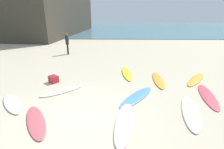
{
  "coord_description": "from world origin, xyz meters",
  "views": [
    {
      "loc": [
        1.15,
        -5.02,
        3.4
      ],
      "look_at": [
        0.99,
        3.6,
        0.3
      ],
      "focal_mm": 27.54,
      "sensor_mm": 36.0,
      "label": 1
    }
  ],
  "objects_px": {
    "surfboard_9": "(196,79)",
    "surfboard_0": "(208,96)",
    "surfboard_4": "(62,91)",
    "surfboard_5": "(125,122)",
    "beach_cooler": "(54,79)",
    "surfboard_3": "(190,112)",
    "surfboard_1": "(158,80)",
    "surfboard_8": "(36,121)",
    "surfboard_6": "(12,103)",
    "beachgoer_near": "(67,43)",
    "surfboard_7": "(127,73)",
    "surfboard_2": "(137,97)"
  },
  "relations": [
    {
      "from": "surfboard_5",
      "to": "surfboard_7",
      "type": "xyz_separation_m",
      "value": [
        0.37,
        4.82,
        -0.0
      ]
    },
    {
      "from": "surfboard_2",
      "to": "beachgoer_near",
      "type": "height_order",
      "value": "beachgoer_near"
    },
    {
      "from": "surfboard_1",
      "to": "surfboard_5",
      "type": "height_order",
      "value": "surfboard_5"
    },
    {
      "from": "surfboard_9",
      "to": "surfboard_0",
      "type": "bearing_deg",
      "value": -61.78
    },
    {
      "from": "surfboard_7",
      "to": "surfboard_9",
      "type": "height_order",
      "value": "surfboard_7"
    },
    {
      "from": "surfboard_4",
      "to": "surfboard_5",
      "type": "xyz_separation_m",
      "value": [
        2.75,
        -2.34,
        0.01
      ]
    },
    {
      "from": "surfboard_4",
      "to": "surfboard_5",
      "type": "height_order",
      "value": "surfboard_5"
    },
    {
      "from": "surfboard_9",
      "to": "surfboard_3",
      "type": "bearing_deg",
      "value": -78.07
    },
    {
      "from": "surfboard_1",
      "to": "surfboard_0",
      "type": "bearing_deg",
      "value": -43.65
    },
    {
      "from": "surfboard_0",
      "to": "surfboard_6",
      "type": "distance_m",
      "value": 8.09
    },
    {
      "from": "surfboard_3",
      "to": "surfboard_7",
      "type": "height_order",
      "value": "surfboard_7"
    },
    {
      "from": "surfboard_5",
      "to": "surfboard_9",
      "type": "xyz_separation_m",
      "value": [
        4.03,
        3.92,
        -0.01
      ]
    },
    {
      "from": "surfboard_6",
      "to": "surfboard_9",
      "type": "bearing_deg",
      "value": -22.18
    },
    {
      "from": "surfboard_0",
      "to": "surfboard_2",
      "type": "relative_size",
      "value": 1.06
    },
    {
      "from": "surfboard_7",
      "to": "surfboard_8",
      "type": "height_order",
      "value": "surfboard_7"
    },
    {
      "from": "surfboard_7",
      "to": "surfboard_0",
      "type": "bearing_deg",
      "value": -45.2
    },
    {
      "from": "surfboard_3",
      "to": "surfboard_5",
      "type": "distance_m",
      "value": 2.51
    },
    {
      "from": "surfboard_0",
      "to": "surfboard_8",
      "type": "xyz_separation_m",
      "value": [
        -6.61,
        -1.95,
        0.0
      ]
    },
    {
      "from": "surfboard_8",
      "to": "beachgoer_near",
      "type": "distance_m",
      "value": 10.02
    },
    {
      "from": "beachgoer_near",
      "to": "beach_cooler",
      "type": "height_order",
      "value": "beachgoer_near"
    },
    {
      "from": "surfboard_6",
      "to": "surfboard_7",
      "type": "relative_size",
      "value": 0.78
    },
    {
      "from": "surfboard_0",
      "to": "surfboard_1",
      "type": "bearing_deg",
      "value": -35.25
    },
    {
      "from": "surfboard_3",
      "to": "surfboard_9",
      "type": "relative_size",
      "value": 1.03
    },
    {
      "from": "surfboard_1",
      "to": "surfboard_8",
      "type": "distance_m",
      "value": 6.21
    },
    {
      "from": "surfboard_3",
      "to": "surfboard_1",
      "type": "bearing_deg",
      "value": -66.27
    },
    {
      "from": "surfboard_5",
      "to": "beach_cooler",
      "type": "height_order",
      "value": "beach_cooler"
    },
    {
      "from": "surfboard_4",
      "to": "surfboard_8",
      "type": "bearing_deg",
      "value": 136.7
    },
    {
      "from": "surfboard_0",
      "to": "surfboard_1",
      "type": "xyz_separation_m",
      "value": [
        -1.7,
        1.84,
        0.01
      ]
    },
    {
      "from": "surfboard_4",
      "to": "surfboard_6",
      "type": "xyz_separation_m",
      "value": [
        -1.61,
        -1.21,
        0.01
      ]
    },
    {
      "from": "surfboard_1",
      "to": "surfboard_9",
      "type": "distance_m",
      "value": 2.05
    },
    {
      "from": "surfboard_2",
      "to": "surfboard_5",
      "type": "bearing_deg",
      "value": 107.92
    },
    {
      "from": "surfboard_1",
      "to": "surfboard_8",
      "type": "height_order",
      "value": "surfboard_1"
    },
    {
      "from": "surfboard_5",
      "to": "beach_cooler",
      "type": "bearing_deg",
      "value": 144.3
    },
    {
      "from": "surfboard_9",
      "to": "beachgoer_near",
      "type": "xyz_separation_m",
      "value": [
        -8.46,
        5.93,
        0.97
      ]
    },
    {
      "from": "surfboard_2",
      "to": "beachgoer_near",
      "type": "relative_size",
      "value": 1.34
    },
    {
      "from": "surfboard_5",
      "to": "beachgoer_near",
      "type": "height_order",
      "value": "beachgoer_near"
    },
    {
      "from": "surfboard_1",
      "to": "surfboard_4",
      "type": "relative_size",
      "value": 1.2
    },
    {
      "from": "surfboard_0",
      "to": "surfboard_1",
      "type": "distance_m",
      "value": 2.5
    },
    {
      "from": "surfboard_3",
      "to": "surfboard_9",
      "type": "bearing_deg",
      "value": -100.65
    },
    {
      "from": "surfboard_1",
      "to": "surfboard_3",
      "type": "distance_m",
      "value": 3.14
    },
    {
      "from": "beach_cooler",
      "to": "surfboard_3",
      "type": "bearing_deg",
      "value": -25.01
    },
    {
      "from": "surfboard_4",
      "to": "beach_cooler",
      "type": "bearing_deg",
      "value": -4.74
    },
    {
      "from": "surfboard_8",
      "to": "surfboard_0",
      "type": "bearing_deg",
      "value": 166.01
    },
    {
      "from": "surfboard_2",
      "to": "beachgoer_near",
      "type": "bearing_deg",
      "value": -21.63
    },
    {
      "from": "beachgoer_near",
      "to": "beach_cooler",
      "type": "bearing_deg",
      "value": -11.96
    },
    {
      "from": "beach_cooler",
      "to": "surfboard_6",
      "type": "bearing_deg",
      "value": -110.55
    },
    {
      "from": "surfboard_4",
      "to": "surfboard_0",
      "type": "bearing_deg",
      "value": -132.68
    },
    {
      "from": "surfboard_4",
      "to": "surfboard_5",
      "type": "bearing_deg",
      "value": -169.52
    },
    {
      "from": "surfboard_5",
      "to": "surfboard_3",
      "type": "bearing_deg",
      "value": 24.33
    },
    {
      "from": "surfboard_7",
      "to": "beach_cooler",
      "type": "bearing_deg",
      "value": -164.44
    }
  ]
}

